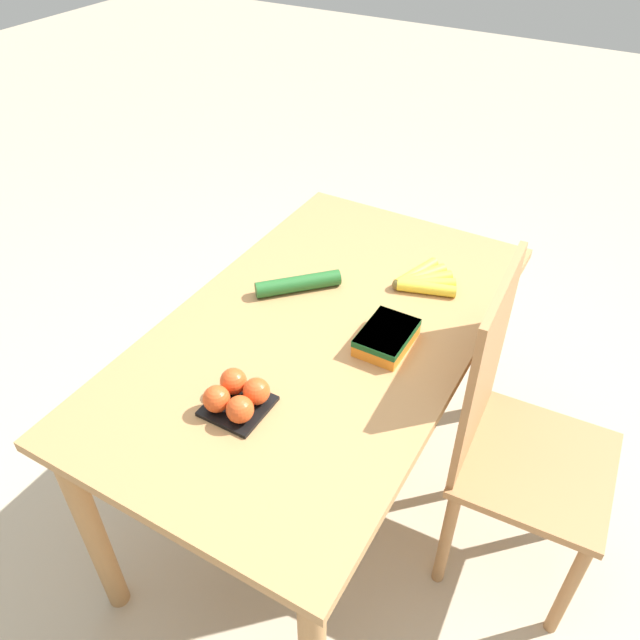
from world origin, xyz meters
TOP-DOWN VIEW (x-y plane):
  - ground_plane at (0.00, 0.00)m, footprint 12.00×12.00m
  - dining_table at (0.00, 0.00)m, footprint 1.37×0.79m
  - chair at (-0.10, 0.55)m, footprint 0.44×0.42m
  - banana_bunch at (-0.32, 0.16)m, footprint 0.18×0.18m
  - tomato_pack at (0.35, -0.02)m, footprint 0.14×0.14m
  - carrot_bag at (-0.03, 0.18)m, footprint 0.17×0.12m
  - cucumber_near at (-0.12, -0.14)m, footprint 0.21×0.21m

SIDE VIEW (x-z plane):
  - ground_plane at x=0.00m, z-range 0.00..0.00m
  - chair at x=-0.10m, z-range 0.01..1.01m
  - dining_table at x=0.00m, z-range 0.27..1.01m
  - banana_bunch at x=-0.32m, z-range 0.75..0.78m
  - cucumber_near at x=-0.12m, z-range 0.75..0.79m
  - carrot_bag at x=-0.03m, z-range 0.75..0.80m
  - tomato_pack at x=0.35m, z-range 0.74..0.82m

